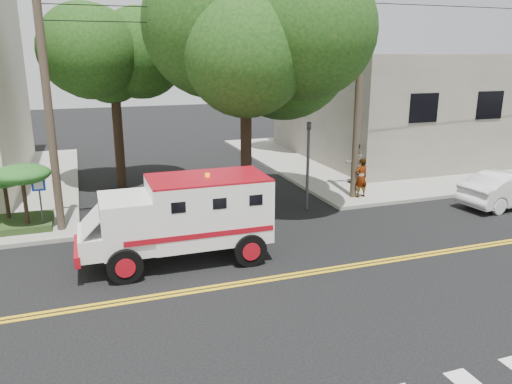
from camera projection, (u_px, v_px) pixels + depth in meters
name	position (u px, v px, depth m)	size (l,w,h in m)	color
ground	(269.00, 279.00, 14.13)	(100.00, 100.00, 0.00)	black
sidewalk_ne	(395.00, 156.00, 30.71)	(17.00, 17.00, 0.15)	gray
building_right	(415.00, 104.00, 30.82)	(14.00, 12.00, 6.00)	slate
utility_pole_left	(48.00, 106.00, 16.58)	(0.28, 0.28, 9.00)	#382D23
utility_pole_right	(358.00, 95.00, 20.58)	(0.28, 0.28, 9.00)	#382D23
tree_main	(259.00, 25.00, 18.46)	(6.08, 5.70, 9.85)	black
tree_left	(121.00, 64.00, 22.44)	(4.48, 4.20, 7.70)	black
tree_right	(314.00, 55.00, 29.66)	(4.80, 4.50, 8.20)	black
traffic_signal	(308.00, 156.00, 19.84)	(0.15, 0.18, 3.60)	#3F3F42
accessibility_sign	(40.00, 196.00, 17.38)	(0.45, 0.10, 2.02)	#3F3F42
palm_planter	(1.00, 189.00, 17.32)	(3.52, 2.63, 2.36)	#1E3314
armored_truck	(184.00, 215.00, 15.05)	(5.75, 2.38, 2.60)	white
parked_sedan	(509.00, 189.00, 20.74)	(1.55, 4.46, 1.47)	silver
pedestrian_a	(361.00, 178.00, 21.46)	(0.63, 0.41, 1.72)	gray
pedestrian_b	(354.00, 163.00, 23.81)	(0.94, 0.73, 1.94)	gray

